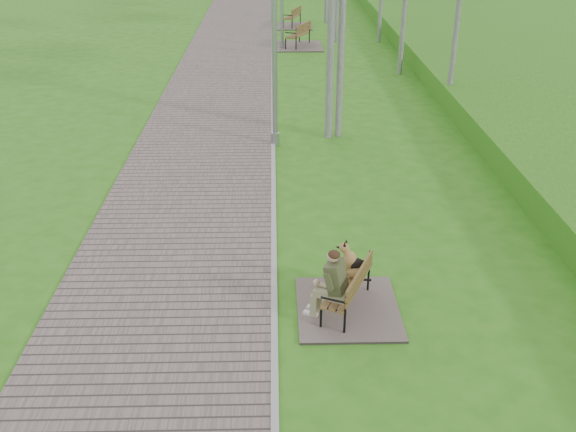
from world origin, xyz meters
The scene contains 8 objects.
ground centered at (0.00, 0.00, 0.00)m, with size 120.00×120.00×0.00m, color #306E17.
walkway centered at (-1.75, 21.50, 0.02)m, with size 3.50×67.00×0.04m, color #62554F.
kerb centered at (0.00, 21.50, 0.03)m, with size 0.10×67.00×0.05m, color #999993.
embankment centered at (12.00, 20.00, 0.00)m, with size 14.00×70.00×1.60m, color #4B9526.
bench_main centered at (1.05, -6.46, 0.37)m, with size 1.56×1.73×1.36m.
bench_second centered at (1.05, 12.45, 0.22)m, with size 1.95×2.17×1.20m.
bench_third centered at (0.94, 16.95, 0.20)m, with size 1.80×2.00×1.10m.
lamp_post_near centered at (0.05, 0.84, 2.59)m, with size 0.21×0.21×5.55m.
Camera 1 is at (0.03, -14.56, 5.75)m, focal length 40.00 mm.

